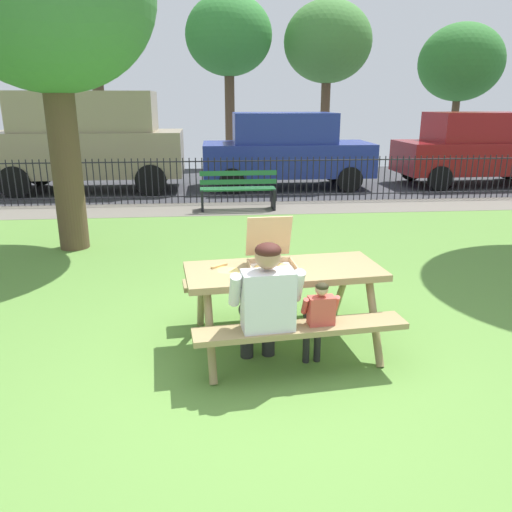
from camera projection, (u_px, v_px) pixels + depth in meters
name	position (u px, v px, depth m)	size (l,w,h in m)	color
ground	(246.00, 299.00, 6.01)	(28.00, 11.78, 0.02)	#5F8E3D
cobblestone_walkway	(229.00, 209.00, 10.95)	(28.00, 1.40, 0.01)	slate
street_asphalt	(224.00, 182.00, 14.50)	(28.00, 6.07, 0.01)	#38383D
picnic_table_foreground	(284.00, 286.00, 4.70)	(1.95, 1.66, 0.79)	#9C8558
pizza_box_open	(272.00, 259.00, 4.62)	(0.45, 0.53, 0.47)	tan
pizza_slice_on_table	(226.00, 269.00, 4.61)	(0.30, 0.32, 0.02)	#F6D46E
adult_at_table	(265.00, 302.00, 4.16)	(0.63, 0.62, 1.19)	#262626
child_at_table	(318.00, 316.00, 4.27)	(0.33, 0.32, 0.83)	#242424
iron_fence_streetside	(227.00, 180.00, 11.46)	(20.98, 0.03, 1.02)	black
park_bench_center	(238.00, 190.00, 10.71)	(1.60, 0.48, 0.85)	#256838
parked_car_center	(88.00, 139.00, 12.78)	(4.72, 2.11, 2.46)	gray
parked_car_right	(286.00, 149.00, 13.31)	(4.41, 1.94, 1.94)	navy
parked_car_far_right	(479.00, 148.00, 13.78)	(4.44, 1.99, 1.94)	maroon
far_tree_midleft	(93.00, 27.00, 17.48)	(3.73, 3.73, 6.38)	brown
far_tree_center	(229.00, 36.00, 17.97)	(3.09, 3.09, 5.85)	brown
far_tree_midright	(328.00, 43.00, 18.33)	(3.19, 3.19, 5.70)	brown
far_tree_right	(461.00, 63.00, 18.97)	(3.12, 3.12, 5.00)	brown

